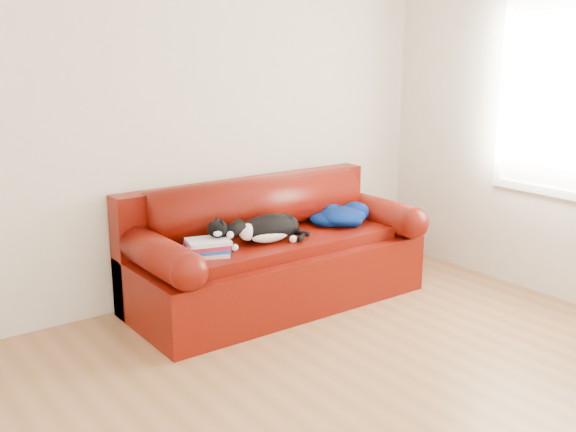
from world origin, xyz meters
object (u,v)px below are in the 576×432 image
blanket (341,215)px  book_stack (207,247)px  cat (268,229)px  sofa_base (276,270)px

blanket → book_stack: bearing=-175.8°
book_stack → cat: bearing=0.8°
book_stack → blanket: 1.22m
cat → blanket: (0.73, 0.08, -0.02)m
book_stack → blanket: size_ratio=0.61×
sofa_base → cat: 0.39m
sofa_base → blanket: blanket is taller
blanket → cat: bearing=-173.5°
cat → blanket: cat is taller
sofa_base → blanket: bearing=-1.3°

